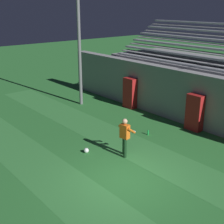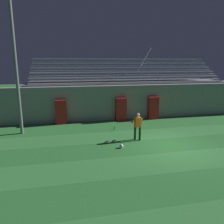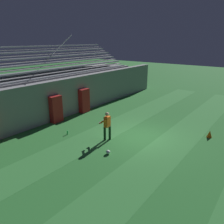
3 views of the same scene
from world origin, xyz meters
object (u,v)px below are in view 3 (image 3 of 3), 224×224
object	(u,v)px
padding_pillar_gate_right	(84,101)
traffic_cone	(210,134)
goalkeeper	(107,124)
padding_pillar_gate_left	(56,109)
soccer_ball	(108,152)
water_bottle	(67,133)

from	to	relation	value
padding_pillar_gate_right	traffic_cone	bearing A→B (deg)	-83.44
padding_pillar_gate_right	goalkeeper	size ratio (longest dim) A/B	1.11
padding_pillar_gate_left	traffic_cone	bearing A→B (deg)	-67.46
padding_pillar_gate_right	soccer_ball	distance (m)	7.11
traffic_cone	padding_pillar_gate_left	bearing A→B (deg)	112.54
traffic_cone	water_bottle	world-z (taller)	traffic_cone
traffic_cone	water_bottle	distance (m)	8.47
padding_pillar_gate_right	goalkeeper	bearing A→B (deg)	-121.98
padding_pillar_gate_left	water_bottle	bearing A→B (deg)	-114.47
soccer_ball	goalkeeper	bearing A→B (deg)	40.46
traffic_cone	water_bottle	xyz separation A→B (m)	(-4.85, 6.95, -0.09)
goalkeeper	traffic_cone	distance (m)	6.09
goalkeeper	soccer_ball	world-z (taller)	goalkeeper
padding_pillar_gate_right	goalkeeper	distance (m)	5.45
traffic_cone	water_bottle	size ratio (longest dim) A/B	1.75
soccer_ball	traffic_cone	bearing A→B (deg)	-33.85
padding_pillar_gate_left	goalkeeper	size ratio (longest dim) A/B	1.11
goalkeeper	water_bottle	world-z (taller)	goalkeeper
padding_pillar_gate_left	padding_pillar_gate_right	distance (m)	2.76
padding_pillar_gate_left	traffic_cone	size ratio (longest dim) A/B	4.41
soccer_ball	water_bottle	xyz separation A→B (m)	(0.37, 3.45, 0.01)
padding_pillar_gate_left	water_bottle	size ratio (longest dim) A/B	7.72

